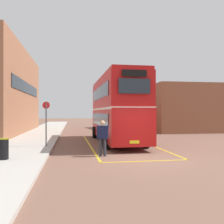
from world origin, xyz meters
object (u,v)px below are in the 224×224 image
object	(u,v)px
pedestrian_boarding	(103,135)
bus_stop_sign	(46,119)
double_decker_bus	(116,108)
single_deck_bus	(118,117)
litter_bin	(3,149)

from	to	relation	value
pedestrian_boarding	bus_stop_sign	bearing A→B (deg)	132.74
double_decker_bus	single_deck_bus	distance (m)	14.71
litter_bin	double_decker_bus	bearing A→B (deg)	47.19
bus_stop_sign	single_deck_bus	bearing A→B (deg)	65.95
double_decker_bus	litter_bin	bearing A→B (deg)	-132.81
double_decker_bus	single_deck_bus	bearing A→B (deg)	79.30
double_decker_bus	litter_bin	world-z (taller)	double_decker_bus
double_decker_bus	bus_stop_sign	xyz separation A→B (m)	(-4.77, -2.38, -0.74)
double_decker_bus	litter_bin	size ratio (longest dim) A/B	11.50
pedestrian_boarding	bus_stop_sign	world-z (taller)	bus_stop_sign
single_deck_bus	litter_bin	distance (m)	22.92
pedestrian_boarding	litter_bin	xyz separation A→B (m)	(-4.50, -0.94, -0.45)
single_deck_bus	pedestrian_boarding	bearing A→B (deg)	-102.32
pedestrian_boarding	bus_stop_sign	distance (m)	4.62
pedestrian_boarding	litter_bin	world-z (taller)	pedestrian_boarding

